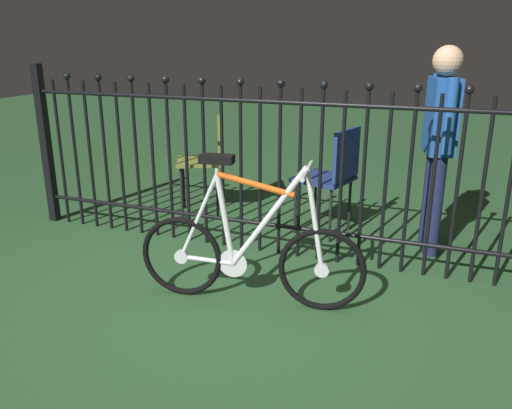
% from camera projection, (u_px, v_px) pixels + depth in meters
% --- Properties ---
extents(ground_plane, '(20.00, 20.00, 0.00)m').
position_uv_depth(ground_plane, '(235.00, 295.00, 3.32)').
color(ground_plane, '#29502B').
extents(iron_fence, '(4.22, 0.07, 1.36)m').
position_uv_depth(iron_fence, '(266.00, 165.00, 3.78)').
color(iron_fence, black).
rests_on(iron_fence, ground).
extents(bicycle, '(1.40, 0.40, 0.93)m').
position_uv_depth(bicycle, '(249.00, 252.00, 3.14)').
color(bicycle, black).
rests_on(bicycle, ground).
extents(chair_olive, '(0.53, 0.53, 0.88)m').
position_uv_depth(chair_olive, '(208.00, 155.00, 4.71)').
color(chair_olive, black).
rests_on(chair_olive, ground).
extents(chair_navy, '(0.51, 0.51, 0.89)m').
position_uv_depth(chair_navy, '(333.00, 171.00, 4.18)').
color(chair_navy, black).
rests_on(chair_navy, ground).
extents(person_visitor, '(0.26, 0.46, 1.52)m').
position_uv_depth(person_visitor, '(440.00, 135.00, 3.73)').
color(person_visitor, '#191E3F').
rests_on(person_visitor, ground).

